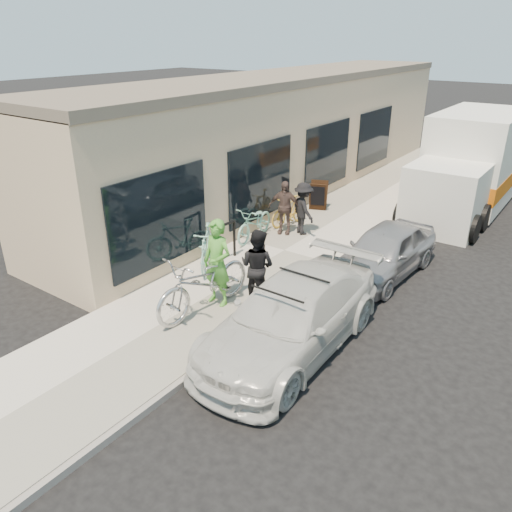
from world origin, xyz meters
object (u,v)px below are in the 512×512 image
Objects in this scene: sedan_white at (292,317)px; bystander_a at (303,209)px; cruiser_bike_c at (289,211)px; sandwich_board at (318,196)px; woman_rider at (217,263)px; bystander_b at (284,207)px; cruiser_bike_b at (255,222)px; cruiser_bike_a at (207,247)px; man_standing at (257,266)px; moving_truck at (469,168)px; bike_rack at (225,238)px; tandem_bike at (205,283)px; sedan_silver at (385,251)px.

bystander_a is at bearing 117.99° from sedan_white.
sedan_white is 3.20× the size of cruiser_bike_c.
sandwich_board is 0.49× the size of woman_rider.
woman_rider is 1.21× the size of bystander_b.
bystander_b is at bearing 61.67° from bystander_a.
cruiser_bike_b is at bearing -85.36° from cruiser_bike_c.
cruiser_bike_a is 3.43m from bystander_a.
man_standing is 4.19m from bystander_a.
moving_truck reaches higher than cruiser_bike_c.
woman_rider is 4.62m from bystander_a.
bike_rack is 0.66× the size of bystander_a.
tandem_bike is 1.61× the size of bystander_b.
tandem_bike is at bearing -114.81° from sedan_silver.
moving_truck is 9.79m from man_standing.
cruiser_bike_a reaches higher than bike_rack.
sandwich_board is 7.85m from sedan_white.
moving_truck is 9.75m from cruiser_bike_a.
bike_rack is 0.27× the size of sedan_silver.
bystander_a is (-1.25, 4.00, -0.07)m from man_standing.
sedan_white is 6.28m from cruiser_bike_c.
woman_rider is (0.00, 0.42, 0.29)m from tandem_bike.
bystander_a is 0.54m from bystander_b.
bystander_a is at bearing 44.00° from cruiser_bike_b.
cruiser_bike_a is at bearing -115.71° from bystander_b.
bystander_b reaches higher than sedan_white.
man_standing is 2.13m from cruiser_bike_a.
sandwich_board is 0.25× the size of sedan_silver.
woman_rider reaches higher than man_standing.
woman_rider reaches higher than sedan_silver.
woman_rider is at bearing 129.13° from bystander_a.
cruiser_bike_b is at bearing -137.94° from bystander_b.
bystander_a reaches higher than sedan_white.
tandem_bike reaches higher than cruiser_bike_b.
tandem_bike is at bearing -82.73° from cruiser_bike_a.
bystander_b is (0.23, -0.65, 0.34)m from cruiser_bike_c.
moving_truck reaches higher than man_standing.
sedan_white is at bearing -53.38° from cruiser_bike_b.
woman_rider reaches higher than bike_rack.
woman_rider reaches higher than sandwich_board.
woman_rider reaches higher than cruiser_bike_a.
bystander_a is (-3.03, -5.62, -0.49)m from moving_truck.
bike_rack is at bearing 146.11° from sedan_white.
sedan_white is 5.61m from bystander_b.
sedan_silver is 2.00× the size of cruiser_bike_b.
bystander_b is at bearing 173.32° from sedan_silver.
bystander_b is (-1.10, 4.72, 0.12)m from tandem_bike.
sedan_silver is at bearing 60.13° from woman_rider.
cruiser_bike_b is at bearing 115.00° from woman_rider.
sandwich_board is at bearing 79.83° from cruiser_bike_b.
bystander_a is at bearing 166.50° from sedan_silver.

